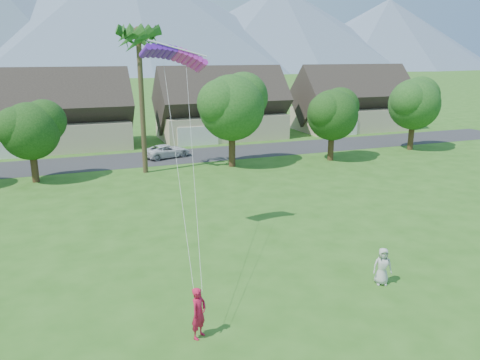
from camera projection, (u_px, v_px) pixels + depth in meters
name	position (u px, v px, depth m)	size (l,w,h in m)	color
ground	(340.00, 352.00, 16.55)	(500.00, 500.00, 0.00)	#2D6019
street	(156.00, 158.00, 47.25)	(90.00, 7.00, 0.01)	#2D2D30
kite_flyer	(199.00, 313.00, 17.21)	(0.73, 0.48, 2.00)	#C3163B
watcher	(382.00, 266.00, 21.26)	(0.86, 0.56, 1.75)	#BBBBB6
parked_car	(167.00, 151.00, 47.46)	(2.19, 4.75, 1.32)	silver
mountain_ridge	(92.00, 17.00, 247.24)	(540.00, 240.00, 70.00)	slate
houses_row	(144.00, 114.00, 54.64)	(72.75, 8.19, 8.86)	beige
tree_row	(154.00, 118.00, 40.09)	(62.27, 6.67, 8.45)	#47301C
fan_palm	(138.00, 34.00, 38.51)	(3.00, 3.00, 13.80)	#4C3D26
parafoil_kite	(174.00, 54.00, 24.33)	(3.48, 1.18, 0.50)	#6219BF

